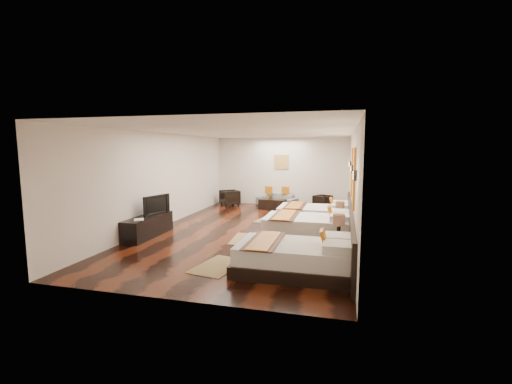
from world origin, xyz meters
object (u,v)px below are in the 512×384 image
(bed_mid, at_px, (309,227))
(armchair_left, at_px, (230,198))
(figurine, at_px, (162,205))
(table_plant, at_px, (271,196))
(tv, at_px, (154,205))
(sofa, at_px, (277,200))
(bed_far, at_px, (315,215))
(bed_near, at_px, (296,257))
(book, at_px, (134,220))
(coffee_table, at_px, (273,204))
(nightstand_a, at_px, (338,243))
(nightstand_b, at_px, (339,223))
(tv_console, at_px, (148,226))
(armchair_right, at_px, (323,202))

(bed_mid, bearing_deg, armchair_left, 129.04)
(figurine, height_order, table_plant, figurine)
(bed_mid, distance_m, tv, 4.21)
(figurine, xyz_separation_m, sofa, (2.38, 5.05, -0.47))
(bed_mid, height_order, figurine, same)
(bed_far, bearing_deg, tv, -150.80)
(bed_near, xyz_separation_m, book, (-4.20, 1.10, 0.27))
(coffee_table, height_order, table_plant, table_plant)
(tv, xyz_separation_m, armchair_left, (0.41, 5.15, -0.50))
(nightstand_a, xyz_separation_m, sofa, (-2.56, 6.44, -0.08))
(figurine, bearing_deg, armchair_left, 84.37)
(table_plant, bearing_deg, bed_mid, -65.60)
(bed_far, height_order, book, bed_far)
(nightstand_b, height_order, tv_console, nightstand_b)
(bed_far, height_order, tv, tv)
(bed_mid, bearing_deg, coffee_table, 113.85)
(figurine, xyz_separation_m, table_plant, (2.32, 4.19, -0.20))
(nightstand_b, bearing_deg, sofa, 120.78)
(bed_far, xyz_separation_m, sofa, (-1.82, 3.23, -0.05))
(figurine, height_order, armchair_left, figurine)
(bed_far, bearing_deg, nightstand_b, -55.14)
(bed_far, height_order, table_plant, bed_far)
(nightstand_b, distance_m, armchair_left, 5.94)
(nightstand_b, xyz_separation_m, book, (-4.95, -2.14, 0.25))
(nightstand_b, relative_size, book, 2.83)
(bed_near, bearing_deg, nightstand_b, 77.00)
(bed_mid, relative_size, tv, 2.52)
(nightstand_b, relative_size, sofa, 0.53)
(book, bearing_deg, coffee_table, 66.72)
(bed_mid, bearing_deg, bed_far, 90.04)
(coffee_table, bearing_deg, table_plant, 147.66)
(nightstand_a, bearing_deg, bed_far, 103.10)
(tv, relative_size, armchair_right, 1.56)
(sofa, bearing_deg, bed_near, -55.04)
(armchair_right, distance_m, table_plant, 2.05)
(bed_far, distance_m, figurine, 4.60)
(armchair_left, distance_m, armchair_right, 3.80)
(bed_near, height_order, table_plant, bed_near)
(bed_mid, distance_m, coffee_table, 4.50)
(bed_near, height_order, figurine, figurine)
(bed_near, xyz_separation_m, tv, (-4.15, 1.99, 0.53))
(bed_mid, height_order, bed_far, bed_mid)
(nightstand_b, xyz_separation_m, armchair_left, (-4.49, 3.90, 0.00))
(sofa, bearing_deg, bed_mid, -48.67)
(figurine, height_order, armchair_right, figurine)
(sofa, bearing_deg, tv, -91.37)
(tv_console, height_order, book, book)
(bed_near, height_order, bed_far, bed_far)
(nightstand_b, height_order, book, nightstand_b)
(sofa, xyz_separation_m, coffee_table, (0.00, -0.91, -0.05))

